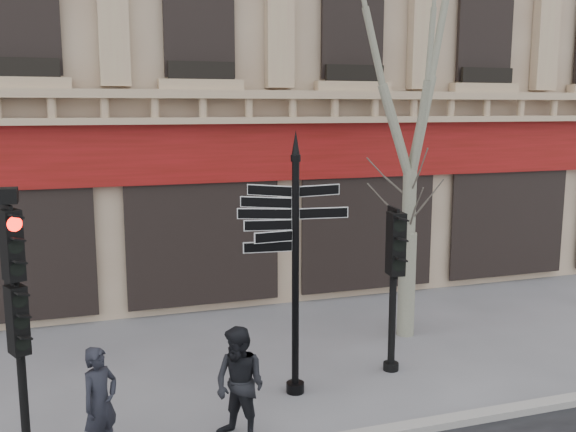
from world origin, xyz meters
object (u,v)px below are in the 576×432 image
at_px(plane_tree, 414,45).
at_px(pedestrian_b, 240,385).
at_px(traffic_signal_main, 16,292).
at_px(fingerpost, 296,220).
at_px(pedestrian_a, 100,403).
at_px(traffic_signal_secondary, 394,261).

distance_m(plane_tree, pedestrian_b, 7.16).
bearing_deg(traffic_signal_main, fingerpost, -14.23).
height_order(traffic_signal_main, pedestrian_a, traffic_signal_main).
bearing_deg(plane_tree, fingerpost, -148.33).
relative_size(traffic_signal_secondary, pedestrian_b, 1.74).
height_order(traffic_signal_secondary, pedestrian_a, traffic_signal_secondary).
xyz_separation_m(plane_tree, pedestrian_b, (-4.21, -3.04, -4.93)).
xyz_separation_m(plane_tree, pedestrian_a, (-6.05, -2.92, -4.98)).
distance_m(plane_tree, pedestrian_a, 8.37).
height_order(fingerpost, plane_tree, plane_tree).
relative_size(fingerpost, traffic_signal_secondary, 1.50).
height_order(traffic_signal_main, traffic_signal_secondary, traffic_signal_main).
bearing_deg(fingerpost, pedestrian_b, -119.49).
relative_size(traffic_signal_main, pedestrian_a, 2.35).
distance_m(traffic_signal_main, traffic_signal_secondary, 6.00).
bearing_deg(traffic_signal_main, traffic_signal_secondary, -14.51).
relative_size(traffic_signal_main, pedestrian_b, 2.22).
height_order(pedestrian_a, pedestrian_b, pedestrian_b).
xyz_separation_m(traffic_signal_secondary, pedestrian_a, (-4.95, -1.40, -1.21)).
relative_size(traffic_signal_secondary, plane_tree, 0.35).
height_order(plane_tree, pedestrian_a, plane_tree).
xyz_separation_m(traffic_signal_secondary, plane_tree, (1.10, 1.52, 3.77)).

